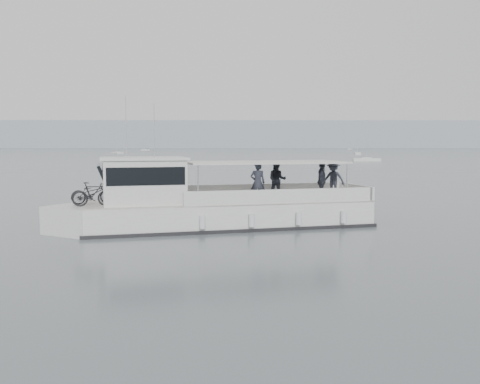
{
  "coord_description": "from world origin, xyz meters",
  "views": [
    {
      "loc": [
        3.96,
        -23.89,
        3.76
      ],
      "look_at": [
        4.27,
        0.32,
        1.6
      ],
      "focal_mm": 40.0,
      "sensor_mm": 36.0,
      "label": 1
    }
  ],
  "objects": [
    {
      "name": "ground",
      "position": [
        0.0,
        0.0,
        0.0
      ],
      "size": [
        1400.0,
        1400.0,
        0.0
      ],
      "primitive_type": "plane",
      "color": "#505A5E",
      "rests_on": "ground"
    },
    {
      "name": "headland",
      "position": [
        0.0,
        560.0,
        14.0
      ],
      "size": [
        1400.0,
        90.0,
        28.0
      ],
      "primitive_type": "cube",
      "color": "#939EA8",
      "rests_on": "ground"
    },
    {
      "name": "tour_boat",
      "position": [
        2.53,
        0.01,
        1.01
      ],
      "size": [
        14.65,
        6.65,
        6.14
      ],
      "rotation": [
        0.0,
        0.0,
        0.25
      ],
      "color": "silver",
      "rests_on": "ground"
    },
    {
      "name": "moored_fleet",
      "position": [
        -11.71,
        199.2,
        0.36
      ],
      "size": [
        455.16,
        333.49,
        10.1
      ],
      "color": "silver",
      "rests_on": "ground"
    }
  ]
}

